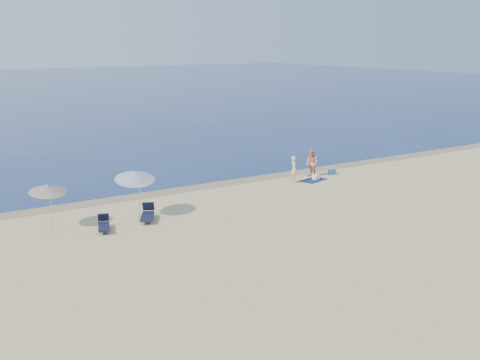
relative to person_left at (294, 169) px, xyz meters
The scene contains 10 objects.
wet_sand_strip 4.42m from the person_left, 148.66° to the left, with size 240.00×1.60×0.00m, color #847254.
person_left is the anchor object (origin of this frame).
person_right 2.02m from the person_left, 16.88° to the left, with size 0.90×0.70×1.85m, color tan.
beach_towel 1.69m from the person_left, ahead, with size 1.83×1.02×0.03m, color #101A53.
white_bag 1.84m from the person_left, ahead, with size 0.37×0.32×0.32m, color white.
blue_cooler 3.74m from the person_left, ahead, with size 0.44×0.31×0.31m, color #1B4895.
umbrella_near 11.70m from the person_left, behind, with size 2.40×2.42×2.63m.
umbrella_far 15.71m from the person_left, behind, with size 1.76×1.79×2.37m.
lounger_left 13.79m from the person_left, 168.22° to the right, with size 1.02×1.67×0.70m.
lounger_right 11.35m from the person_left, 167.66° to the right, with size 1.38×1.85×0.79m.
Camera 1 is at (-19.09, -11.86, 8.78)m, focal length 45.00 mm.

